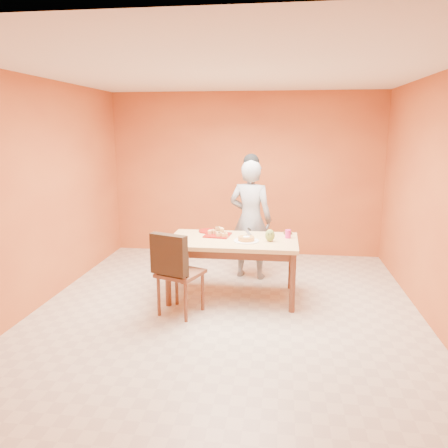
# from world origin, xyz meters

# --- Properties ---
(floor) EXTENTS (5.00, 5.00, 0.00)m
(floor) POSITION_xyz_m (0.00, 0.00, 0.00)
(floor) COLOR beige
(floor) RESTS_ON ground
(ceiling) EXTENTS (5.00, 5.00, 0.00)m
(ceiling) POSITION_xyz_m (0.00, 0.00, 2.70)
(ceiling) COLOR white
(ceiling) RESTS_ON wall_back
(wall_back) EXTENTS (4.50, 0.00, 4.50)m
(wall_back) POSITION_xyz_m (0.00, 2.50, 1.35)
(wall_back) COLOR #CE682F
(wall_back) RESTS_ON floor
(wall_left) EXTENTS (0.00, 5.00, 5.00)m
(wall_left) POSITION_xyz_m (-2.25, 0.00, 1.35)
(wall_left) COLOR #CE682F
(wall_left) RESTS_ON floor
(wall_right) EXTENTS (0.00, 5.00, 5.00)m
(wall_right) POSITION_xyz_m (2.25, 0.00, 1.35)
(wall_right) COLOR #CE682F
(wall_right) RESTS_ON floor
(dining_table) EXTENTS (1.60, 0.90, 0.76)m
(dining_table) POSITION_xyz_m (0.02, 0.44, 0.67)
(dining_table) COLOR #DDBF74
(dining_table) RESTS_ON floor
(dining_chair) EXTENTS (0.59, 0.66, 0.99)m
(dining_chair) POSITION_xyz_m (-0.52, -0.16, 0.51)
(dining_chair) COLOR brown
(dining_chair) RESTS_ON floor
(pastry_pile) EXTENTS (0.28, 0.28, 0.09)m
(pastry_pile) POSITION_xyz_m (-0.19, 0.58, 0.82)
(pastry_pile) COLOR tan
(pastry_pile) RESTS_ON pastry_platter
(person) EXTENTS (0.69, 0.53, 1.69)m
(person) POSITION_xyz_m (0.18, 1.24, 0.85)
(person) COLOR gray
(person) RESTS_ON floor
(pastry_platter) EXTENTS (0.35, 0.35, 0.02)m
(pastry_platter) POSITION_xyz_m (-0.19, 0.58, 0.77)
(pastry_platter) COLOR maroon
(pastry_platter) RESTS_ON dining_table
(red_dinner_plate) EXTENTS (0.34, 0.34, 0.02)m
(red_dinner_plate) POSITION_xyz_m (-0.33, 0.79, 0.77)
(red_dinner_plate) COLOR maroon
(red_dinner_plate) RESTS_ON dining_table
(white_cake_plate) EXTENTS (0.31, 0.31, 0.01)m
(white_cake_plate) POSITION_xyz_m (0.20, 0.34, 0.77)
(white_cake_plate) COLOR white
(white_cake_plate) RESTS_ON dining_table
(sponge_cake) EXTENTS (0.21, 0.21, 0.05)m
(sponge_cake) POSITION_xyz_m (0.20, 0.34, 0.79)
(sponge_cake) COLOR #F2A23E
(sponge_cake) RESTS_ON white_cake_plate
(cake_server) EXTENTS (0.10, 0.23, 0.01)m
(cake_server) POSITION_xyz_m (0.21, 0.52, 0.82)
(cake_server) COLOR white
(cake_server) RESTS_ON sponge_cake
(egg_ornament) EXTENTS (0.14, 0.12, 0.15)m
(egg_ornament) POSITION_xyz_m (0.48, 0.39, 0.83)
(egg_ornament) COLOR olive
(egg_ornament) RESTS_ON dining_table
(magenta_glass) EXTENTS (0.08, 0.08, 0.10)m
(magenta_glass) POSITION_xyz_m (0.70, 0.58, 0.81)
(magenta_glass) COLOR #D01F7B
(magenta_glass) RESTS_ON dining_table
(checker_tin) EXTENTS (0.14, 0.14, 0.03)m
(checker_tin) POSITION_xyz_m (0.70, 0.79, 0.78)
(checker_tin) COLOR #341C0E
(checker_tin) RESTS_ON dining_table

